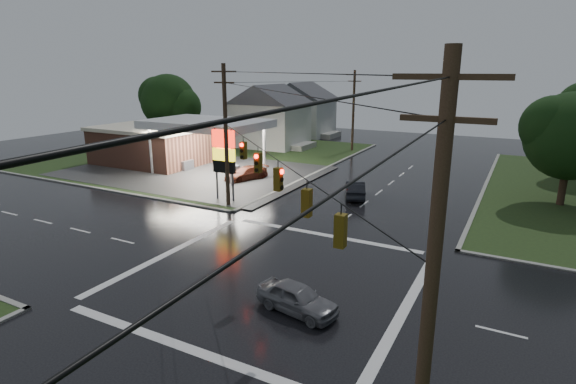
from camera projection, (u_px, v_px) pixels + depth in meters
The scene contains 15 objects.
ground at pixel (272, 277), 23.62m from camera, with size 120.00×120.00×0.00m, color black.
grass_nw at pixel (198, 154), 57.52m from camera, with size 36.00×36.00×0.08m, color #203216.
gas_station at pixel (163, 142), 51.35m from camera, with size 26.20×18.00×5.60m.
pylon_sign at pixel (224, 153), 36.26m from camera, with size 2.00×0.35×6.00m.
utility_pole_nw at pixel (226, 134), 34.50m from camera, with size 2.20×0.32×11.00m.
utility_pole_se at pixel (430, 300), 9.71m from camera, with size 2.20×0.32×11.00m.
utility_pole_n at pixel (353, 110), 58.85m from camera, with size 2.20×0.32×10.50m.
traffic_signals at pixel (271, 156), 21.88m from camera, with size 26.87×26.87×1.47m.
house_near at pixel (270, 115), 62.61m from camera, with size 11.05×8.48×8.60m.
house_far at pixel (302, 108), 73.28m from camera, with size 11.05×8.48×8.60m.
tree_nw_behind at pixel (169, 102), 62.86m from camera, with size 8.93×7.60×10.00m.
tree_ne_near at pixel (573, 137), 34.48m from camera, with size 7.99×6.80×8.98m.
car_north at pixel (355, 189), 38.12m from camera, with size 1.57×4.49×1.48m, color black.
car_crossing at pixel (297, 298), 20.07m from camera, with size 1.58×3.92×1.33m, color slate.
car_pump at pixel (246, 173), 44.18m from camera, with size 1.85×4.56×1.32m, color #602515.
Camera 1 is at (10.89, -18.68, 10.53)m, focal length 28.00 mm.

